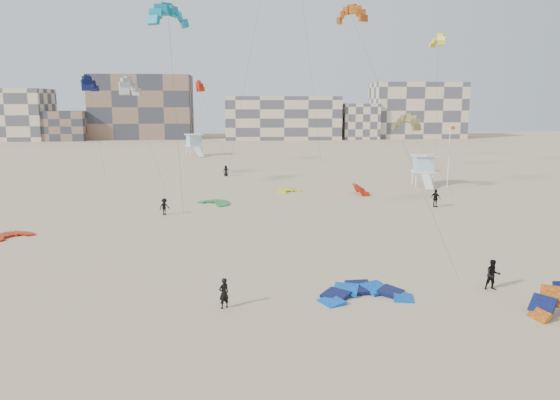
{
  "coord_description": "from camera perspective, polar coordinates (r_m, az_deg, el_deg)",
  "views": [
    {
      "loc": [
        -2.21,
        -27.43,
        10.74
      ],
      "look_at": [
        0.26,
        6.0,
        4.64
      ],
      "focal_mm": 35.0,
      "sensor_mm": 36.0,
      "label": 1
    }
  ],
  "objects": [
    {
      "name": "kitesurfer_e",
      "position": [
        79.23,
        -5.68,
        3.06
      ],
      "size": [
        0.79,
        0.53,
        1.58
      ],
      "primitive_type": "imported",
      "rotation": [
        0.0,
        0.0,
        -0.04
      ],
      "color": "black",
      "rests_on": "ground"
    },
    {
      "name": "condo_east",
      "position": [
        167.78,
        14.08,
        9.08
      ],
      "size": [
        26.0,
        14.0,
        16.0
      ],
      "primitive_type": "cube",
      "color": "beige",
      "rests_on": "ground"
    },
    {
      "name": "ground",
      "position": [
        29.54,
        0.37,
        -11.0
      ],
      "size": [
        320.0,
        320.0,
        0.0
      ],
      "primitive_type": "plane",
      "color": "tan",
      "rests_on": "ground"
    },
    {
      "name": "condo_mid",
      "position": [
        157.97,
        0.21,
        8.6
      ],
      "size": [
        32.0,
        16.0,
        12.0
      ],
      "primitive_type": "cube",
      "color": "beige",
      "rests_on": "ground"
    },
    {
      "name": "kitesurfer_c",
      "position": [
        53.13,
        -11.99,
        -0.68
      ],
      "size": [
        1.19,
        1.11,
        1.61
      ],
      "primitive_type": "imported",
      "rotation": [
        0.0,
        0.0,
        0.65
      ],
      "color": "black",
      "rests_on": "ground"
    },
    {
      "name": "kitesurfer_b",
      "position": [
        33.9,
        21.36,
        -7.3
      ],
      "size": [
        0.91,
        0.73,
        1.78
      ],
      "primitive_type": "imported",
      "rotation": [
        0.0,
        0.0,
        -0.07
      ],
      "color": "black",
      "rests_on": "ground"
    },
    {
      "name": "kite_fly_olive",
      "position": [
        65.42,
        13.05,
        7.77
      ],
      "size": [
        5.6,
        10.3,
        8.55
      ],
      "rotation": [
        0.0,
        0.0,
        -0.92
      ],
      "color": "brown",
      "rests_on": "ground"
    },
    {
      "name": "kite_ground_red",
      "position": [
        48.59,
        -26.19,
        -3.53
      ],
      "size": [
        4.34,
        4.34,
        0.8
      ],
      "primitive_type": null,
      "rotation": [
        0.09,
        0.0,
        0.81
      ],
      "color": "red",
      "rests_on": "ground"
    },
    {
      "name": "lifeguard_tower_near",
      "position": [
        72.25,
        14.73,
        3.01
      ],
      "size": [
        3.06,
        5.55,
        3.96
      ],
      "rotation": [
        0.0,
        0.0,
        -0.1
      ],
      "color": "white",
      "rests_on": "ground"
    },
    {
      "name": "kite_ground_yellow",
      "position": [
        65.21,
        1.05,
        0.84
      ],
      "size": [
        4.64,
        4.71,
        1.62
      ],
      "primitive_type": null,
      "rotation": [
        0.24,
        0.0,
        0.55
      ],
      "color": "yellow",
      "rests_on": "ground"
    },
    {
      "name": "kite_ground_red_far",
      "position": [
        64.47,
        8.48,
        0.62
      ],
      "size": [
        3.35,
        3.27,
        3.35
      ],
      "primitive_type": null,
      "rotation": [
        0.81,
        0.0,
        1.58
      ],
      "color": "red",
      "rests_on": "ground"
    },
    {
      "name": "kite_fly_yellow",
      "position": [
        88.42,
        16.17,
        15.63
      ],
      "size": [
        4.01,
        5.21,
        19.93
      ],
      "rotation": [
        0.0,
        0.0,
        -1.46
      ],
      "color": "yellow",
      "rests_on": "ground"
    },
    {
      "name": "kite_fly_red",
      "position": [
        92.91,
        -8.36,
        11.59
      ],
      "size": [
        6.74,
        10.07,
        13.23
      ],
      "rotation": [
        0.0,
        0.0,
        1.75
      ],
      "color": "red",
      "rests_on": "ground"
    },
    {
      "name": "kite_fly_navy",
      "position": [
        75.79,
        -19.28,
        11.29
      ],
      "size": [
        4.02,
        4.0,
        13.16
      ],
      "rotation": [
        0.0,
        0.0,
        1.52
      ],
      "color": "#0D1746",
      "rests_on": "ground"
    },
    {
      "name": "kite_ground_blue",
      "position": [
        31.09,
        8.85,
        -10.02
      ],
      "size": [
        5.14,
        5.37,
        1.6
      ],
      "primitive_type": null,
      "rotation": [
        0.15,
        0.0,
        0.09
      ],
      "color": "#0371EB",
      "rests_on": "ground"
    },
    {
      "name": "kitesurfer_main",
      "position": [
        29.11,
        -5.89,
        -9.65
      ],
      "size": [
        0.72,
        0.66,
        1.65
      ],
      "primitive_type": "imported",
      "rotation": [
        0.0,
        0.0,
        3.75
      ],
      "color": "black",
      "rests_on": "ground"
    },
    {
      "name": "kite_fly_grey",
      "position": [
        67.67,
        -15.43,
        11.22
      ],
      "size": [
        7.05,
        8.74,
        12.66
      ],
      "rotation": [
        0.0,
        0.0,
        1.35
      ],
      "color": "#BDBDBD",
      "rests_on": "ground"
    },
    {
      "name": "kitesurfer_d",
      "position": [
        58.02,
        15.95,
        0.18
      ],
      "size": [
        1.05,
        1.11,
        1.84
      ],
      "primitive_type": "imported",
      "rotation": [
        0.0,
        0.0,
        2.28
      ],
      "color": "black",
      "rests_on": "ground"
    },
    {
      "name": "condo_west_b",
      "position": [
        163.81,
        -14.19,
        9.4
      ],
      "size": [
        28.0,
        14.0,
        18.0
      ],
      "primitive_type": "cube",
      "color": "#7F604D",
      "rests_on": "ground"
    },
    {
      "name": "condo_fill_left",
      "position": [
        162.74,
        -21.48,
        7.24
      ],
      "size": [
        12.0,
        10.0,
        8.0
      ],
      "primitive_type": "cube",
      "color": "#7F604D",
      "rests_on": "ground"
    },
    {
      "name": "kite_ground_green",
      "position": [
        58.08,
        -6.84,
        -0.41
      ],
      "size": [
        5.01,
        5.02,
        0.83
      ],
      "primitive_type": null,
      "rotation": [
        0.09,
        0.0,
        -0.76
      ],
      "color": "#268A36",
      "rests_on": "ground"
    },
    {
      "name": "kite_fly_teal_a",
      "position": [
        46.58,
        -11.58,
        18.17
      ],
      "size": [
        4.82,
        4.83,
        17.57
      ],
      "rotation": [
        0.0,
        0.0,
        0.71
      ],
      "color": "#0990A4",
      "rests_on": "ground"
    },
    {
      "name": "lifeguard_tower_far",
      "position": [
        109.6,
        -8.97,
        5.69
      ],
      "size": [
        3.99,
        6.4,
        4.29
      ],
      "rotation": [
        0.0,
        0.0,
        0.41
      ],
      "color": "white",
      "rests_on": "ground"
    },
    {
      "name": "kite_fly_orange",
      "position": [
        59.68,
        7.45,
        18.54
      ],
      "size": [
        4.54,
        31.98,
        19.33
      ],
      "rotation": [
        0.0,
        0.0,
        -0.76
      ],
      "color": "orange",
      "rests_on": "ground"
    },
    {
      "name": "flagpole",
      "position": [
        70.43,
        17.25,
        4.52
      ],
      "size": [
        0.65,
        0.1,
        7.99
      ],
      "color": "white",
      "rests_on": "ground"
    },
    {
      "name": "kitesurfer_f",
      "position": [
        87.78,
        15.34,
        3.48
      ],
      "size": [
        1.03,
        1.64,
        1.69
      ],
      "primitive_type": "imported",
      "rotation": [
        0.0,
        0.0,
        -1.2
      ],
      "color": "black",
      "rests_on": "ground"
    },
    {
      "name": "condo_fill_right",
      "position": [
        159.25,
        8.26,
        8.15
      ],
      "size": [
        10.0,
        10.0,
        10.0
      ],
      "primitive_type": "cube",
      "color": "beige",
      "rests_on": "ground"
    }
  ]
}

